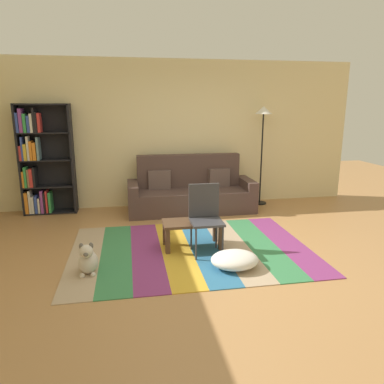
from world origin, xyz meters
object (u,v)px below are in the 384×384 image
at_px(bookshelf, 40,162).
at_px(standing_lamp, 263,123).
at_px(couch, 191,192).
at_px(dog, 88,260).
at_px(tv_remote, 197,219).
at_px(pouf, 235,260).
at_px(folding_chair, 205,213).
at_px(coffee_table, 192,226).

bearing_deg(bookshelf, standing_lamp, -1.02).
relative_size(couch, dog, 5.69).
bearing_deg(couch, dog, -124.63).
relative_size(dog, tv_remote, 2.65).
height_order(pouf, folding_chair, folding_chair).
xyz_separation_m(coffee_table, standing_lamp, (1.70, 1.98, 1.25)).
distance_m(standing_lamp, folding_chair, 2.84).
height_order(couch, bookshelf, bookshelf).
relative_size(dog, standing_lamp, 0.21).
height_order(bookshelf, pouf, bookshelf).
xyz_separation_m(couch, bookshelf, (-2.60, 0.28, 0.59)).
relative_size(couch, bookshelf, 1.18).
bearing_deg(dog, tv_remote, 24.03).
height_order(bookshelf, tv_remote, bookshelf).
bearing_deg(standing_lamp, folding_chair, -125.97).
bearing_deg(pouf, tv_remote, 111.20).
bearing_deg(standing_lamp, bookshelf, 178.98).
distance_m(tv_remote, folding_chair, 0.29).
distance_m(coffee_table, standing_lamp, 2.89).
bearing_deg(bookshelf, coffee_table, -41.46).
bearing_deg(coffee_table, dog, -157.36).
bearing_deg(coffee_table, couch, 80.83).
bearing_deg(bookshelf, couch, -6.19).
bearing_deg(couch, bookshelf, 173.81).
height_order(dog, folding_chair, folding_chair).
height_order(couch, pouf, couch).
bearing_deg(standing_lamp, tv_remote, -130.42).
height_order(dog, tv_remote, dog).
height_order(couch, standing_lamp, standing_lamp).
xyz_separation_m(pouf, tv_remote, (-0.31, 0.79, 0.28)).
xyz_separation_m(pouf, dog, (-1.69, 0.17, 0.05)).
relative_size(coffee_table, pouf, 1.39).
xyz_separation_m(couch, folding_chair, (-0.15, -1.94, 0.20)).
distance_m(standing_lamp, tv_remote, 2.77).
distance_m(bookshelf, tv_remote, 3.15).
height_order(coffee_table, dog, dog).
bearing_deg(couch, standing_lamp, 8.50).
xyz_separation_m(coffee_table, pouf, (0.38, -0.72, -0.19)).
bearing_deg(tv_remote, folding_chair, -89.68).
height_order(pouf, dog, dog).
distance_m(pouf, folding_chair, 0.73).
height_order(tv_remote, folding_chair, folding_chair).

